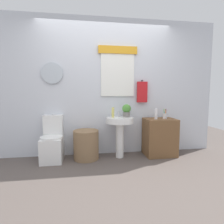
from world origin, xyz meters
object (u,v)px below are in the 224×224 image
Objects in this scene: toilet at (53,143)px; pedestal_sink at (120,127)px; wooden_cabinet at (160,137)px; laundry_hamper at (86,145)px; lotion_bottle at (156,114)px; toothbrush_cup at (165,116)px; soap_bottle at (113,112)px; potted_plant at (127,110)px.

pedestal_sink is at bearing -1.69° from toilet.
laundry_hamper is at bearing 180.00° from wooden_cabinet.
lotion_bottle reaches higher than toilet.
laundry_hamper is at bearing 180.00° from pedestal_sink.
laundry_hamper is at bearing -179.24° from toothbrush_cup.
laundry_hamper is (0.59, -0.04, -0.05)m from toilet.
soap_bottle is at bearing 5.73° from laundry_hamper.
wooden_cabinet is 3.55× the size of lotion_bottle.
laundry_hamper is at bearing 178.24° from lotion_bottle.
soap_bottle is (0.50, 0.05, 0.58)m from laundry_hamper.
pedestal_sink is 0.81m from wooden_cabinet.
soap_bottle is at bearing 176.82° from wooden_cabinet.
soap_bottle is at bearing 173.59° from lotion_bottle.
lotion_bottle is (1.89, -0.08, 0.50)m from toilet.
soap_bottle reaches higher than toilet.
soap_bottle reaches higher than laundry_hamper.
wooden_cabinet is 2.96× the size of potted_plant.
lotion_bottle is (0.68, -0.04, 0.25)m from pedestal_sink.
lotion_bottle is (-0.10, -0.04, 0.45)m from wooden_cabinet.
laundry_hamper is at bearing -174.27° from soap_bottle.
toilet is 4.40× the size of toothbrush_cup.
toothbrush_cup is (0.74, -0.04, -0.11)m from potted_plant.
potted_plant is at bearing 169.52° from lotion_bottle.
soap_bottle is 0.92× the size of lotion_bottle.
soap_bottle is 0.99× the size of toothbrush_cup.
wooden_cabinet is 0.42m from toothbrush_cup.
potted_plant is (0.76, 0.06, 0.61)m from laundry_hamper.
pedestal_sink reaches higher than wooden_cabinet.
lotion_bottle is at bearing -3.36° from pedestal_sink.
wooden_cabinet is at bearing -1.03° from toilet.
lotion_bottle reaches higher than pedestal_sink.
laundry_hamper is at bearing -175.48° from potted_plant.
wooden_cabinet is 0.47m from lotion_bottle.
pedestal_sink is 1.06× the size of wooden_cabinet.
lotion_bottle is at bearing -1.76° from laundry_hamper.
pedestal_sink is at bearing -156.80° from potted_plant.
pedestal_sink is at bearing -22.62° from soap_bottle.
toilet is 3.41× the size of potted_plant.
pedestal_sink is at bearing 176.64° from lotion_bottle.
wooden_cabinet is at bearing 0.00° from pedestal_sink.
toilet is at bearing 178.31° from pedestal_sink.
wooden_cabinet is (0.78, 0.00, -0.21)m from pedestal_sink.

